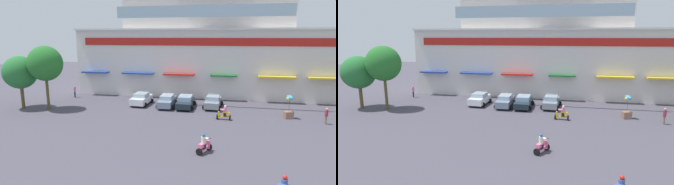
% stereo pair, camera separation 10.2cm
% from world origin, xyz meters
% --- Properties ---
extents(ground_plane, '(128.00, 128.00, 0.00)m').
position_xyz_m(ground_plane, '(0.00, 13.00, 0.00)').
color(ground_plane, '#484551').
extents(colonial_building, '(36.86, 15.54, 18.32)m').
position_xyz_m(colonial_building, '(0.00, 35.66, 7.94)').
color(colonial_building, silver).
rests_on(colonial_building, ground).
extents(plaza_tree_0, '(3.94, 3.78, 6.24)m').
position_xyz_m(plaza_tree_0, '(-20.71, 20.77, 4.30)').
color(plaza_tree_0, brown).
rests_on(plaza_tree_0, ground).
extents(plaza_tree_2, '(4.08, 3.54, 7.45)m').
position_xyz_m(plaza_tree_2, '(-17.34, 20.83, 5.41)').
color(plaza_tree_2, brown).
rests_on(plaza_tree_2, ground).
extents(parked_car_0, '(2.56, 3.96, 1.50)m').
position_xyz_m(parked_car_0, '(-7.25, 25.16, 0.77)').
color(parked_car_0, white).
rests_on(parked_car_0, ground).
extents(parked_car_1, '(2.27, 4.15, 1.50)m').
position_xyz_m(parked_car_1, '(-3.83, 24.68, 0.76)').
color(parked_car_1, slate).
rests_on(parked_car_1, ground).
extents(parked_car_2, '(2.38, 4.46, 1.47)m').
position_xyz_m(parked_car_2, '(-1.61, 24.80, 0.74)').
color(parked_car_2, '#1B272F').
rests_on(parked_car_2, ground).
extents(parked_car_3, '(2.46, 4.29, 1.50)m').
position_xyz_m(parked_car_3, '(1.68, 25.43, 0.76)').
color(parked_car_3, gray).
rests_on(parked_car_3, ground).
extents(scooter_rider_0, '(1.49, 0.66, 1.54)m').
position_xyz_m(scooter_rider_0, '(2.99, 20.67, 0.64)').
color(scooter_rider_0, black).
rests_on(scooter_rider_0, ground).
extents(scooter_rider_3, '(1.16, 1.53, 1.52)m').
position_xyz_m(scooter_rider_3, '(1.58, 11.90, 0.62)').
color(scooter_rider_3, black).
rests_on(scooter_rider_3, ground).
extents(pedestrian_0, '(0.42, 0.42, 1.65)m').
position_xyz_m(pedestrian_0, '(12.81, 21.13, 0.95)').
color(pedestrian_0, '#7B6550').
rests_on(pedestrian_0, ground).
extents(pedestrian_1, '(0.40, 0.40, 1.64)m').
position_xyz_m(pedestrian_1, '(-17.68, 27.38, 0.94)').
color(pedestrian_1, '#272E4A').
rests_on(pedestrian_1, ground).
extents(balloon_vendor_cart, '(1.04, 0.86, 2.48)m').
position_xyz_m(balloon_vendor_cart, '(9.64, 22.45, 1.14)').
color(balloon_vendor_cart, '#8E654E').
rests_on(balloon_vendor_cart, ground).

